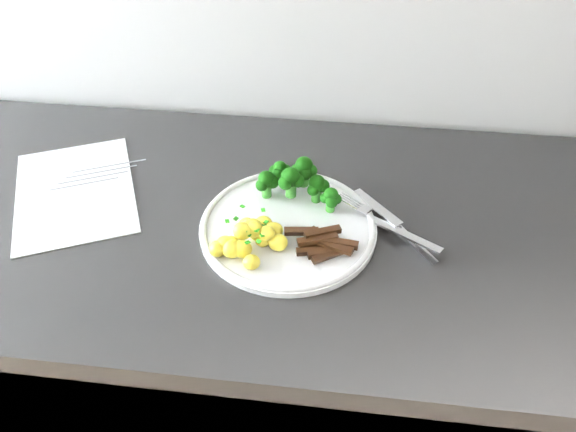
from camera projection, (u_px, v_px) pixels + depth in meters
The scene contains 8 objects.
counter at pixel (248, 371), 1.21m from camera, with size 2.43×0.61×0.91m.
recipe_paper at pixel (75, 191), 0.96m from camera, with size 0.29×0.33×0.00m.
plate at pixel (288, 226), 0.88m from camera, with size 0.28×0.28×0.02m.
broccoli at pixel (298, 180), 0.91m from camera, with size 0.14×0.09×0.07m.
potatoes at pixel (248, 238), 0.83m from camera, with size 0.12×0.11×0.04m.
beef_strips at pixel (324, 243), 0.83m from camera, with size 0.12×0.08×0.03m.
fork at pixel (390, 225), 0.87m from camera, with size 0.17×0.13×0.02m.
knife at pixel (403, 234), 0.87m from camera, with size 0.14×0.16×0.02m.
Camera 1 is at (0.30, 1.01, 1.52)m, focal length 34.30 mm.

